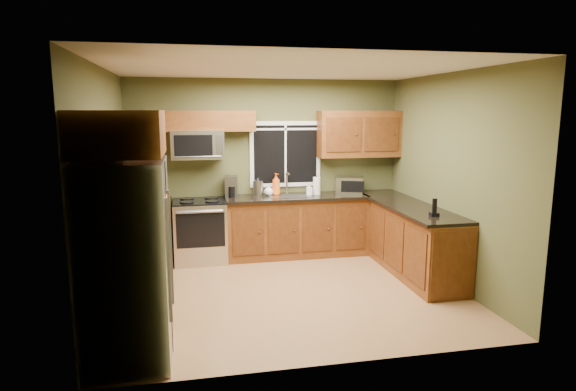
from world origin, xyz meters
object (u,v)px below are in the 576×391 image
object	(u,v)px
coffee_maker	(231,187)
cordless_phone	(434,211)
refrigerator	(127,262)
soap_bottle_b	(309,189)
paper_towel_roll	(317,186)
soap_bottle_c	(269,190)
microwave	(197,145)
kettle	(258,187)
range	(200,230)
soap_bottle_a	(276,184)
toaster_oven	(349,185)

from	to	relation	value
coffee_maker	cordless_phone	distance (m)	2.99
refrigerator	soap_bottle_b	size ratio (longest dim) A/B	9.92
paper_towel_roll	soap_bottle_b	world-z (taller)	paper_towel_roll
coffee_maker	soap_bottle_b	xyz separation A→B (m)	(1.19, -0.11, -0.06)
refrigerator	soap_bottle_c	xyz separation A→B (m)	(1.74, 2.90, 0.12)
coffee_maker	cordless_phone	world-z (taller)	coffee_maker
microwave	kettle	size ratio (longest dim) A/B	2.74
range	paper_towel_roll	world-z (taller)	paper_towel_roll
cordless_phone	soap_bottle_c	bearing A→B (deg)	133.23
microwave	coffee_maker	bearing A→B (deg)	0.20
soap_bottle_a	soap_bottle_b	world-z (taller)	soap_bottle_a
refrigerator	microwave	world-z (taller)	microwave
microwave	paper_towel_roll	bearing A→B (deg)	-2.23
microwave	soap_bottle_b	xyz separation A→B (m)	(1.67, -0.11, -0.70)
soap_bottle_a	cordless_phone	xyz separation A→B (m)	(1.64, -1.89, -0.10)
kettle	range	bearing A→B (deg)	-168.59
toaster_oven	soap_bottle_a	xyz separation A→B (m)	(-1.15, 0.08, 0.04)
soap_bottle_b	cordless_phone	distance (m)	2.11
refrigerator	toaster_oven	distance (m)	4.14
range	toaster_oven	size ratio (longest dim) A/B	1.90
microwave	refrigerator	bearing A→B (deg)	-103.34
refrigerator	soap_bottle_a	bearing A→B (deg)	57.47
paper_towel_roll	soap_bottle_c	xyz separation A→B (m)	(-0.74, 0.06, -0.05)
refrigerator	soap_bottle_a	size ratio (longest dim) A/B	5.40
toaster_oven	soap_bottle_c	distance (m)	1.28
coffee_maker	soap_bottle_b	world-z (taller)	coffee_maker
toaster_oven	kettle	world-z (taller)	kettle
coffee_maker	cordless_phone	size ratio (longest dim) A/B	1.42
microwave	kettle	world-z (taller)	microwave
range	cordless_phone	xyz separation A→B (m)	(2.81, -1.74, 0.54)
paper_towel_roll	soap_bottle_a	bearing A→B (deg)	172.80
refrigerator	coffee_maker	size ratio (longest dim) A/B	5.77
paper_towel_roll	kettle	bearing A→B (deg)	172.77
range	soap_bottle_a	distance (m)	1.34
refrigerator	soap_bottle_c	bearing A→B (deg)	59.04
kettle	soap_bottle_a	world-z (taller)	soap_bottle_a
range	soap_bottle_c	distance (m)	1.20
soap_bottle_a	paper_towel_roll	bearing A→B (deg)	-7.20
paper_towel_roll	soap_bottle_b	xyz separation A→B (m)	(-0.13, -0.04, -0.04)
toaster_oven	soap_bottle_a	bearing A→B (deg)	176.24
refrigerator	microwave	distance (m)	3.10
soap_bottle_b	cordless_phone	xyz separation A→B (m)	(1.14, -1.77, -0.02)
toaster_oven	range	bearing A→B (deg)	-178.29
toaster_oven	refrigerator	bearing A→B (deg)	-136.70
refrigerator	coffee_maker	distance (m)	3.14
toaster_oven	soap_bottle_a	size ratio (longest dim) A/B	1.48
range	paper_towel_roll	distance (m)	1.89
toaster_oven	soap_bottle_c	world-z (taller)	toaster_oven
kettle	soap_bottle_a	xyz separation A→B (m)	(0.28, -0.04, 0.04)
range	cordless_phone	bearing A→B (deg)	-31.80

